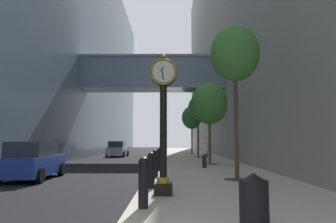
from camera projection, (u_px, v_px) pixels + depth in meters
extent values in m
plane|color=black|center=(159.00, 159.00, 30.66)|extent=(110.00, 110.00, 0.00)
cube|color=#BCB29E|center=(189.00, 157.00, 33.64)|extent=(6.31, 80.00, 0.14)
cube|color=slate|center=(52.00, 34.00, 34.98)|extent=(9.00, 80.00, 27.33)
cube|color=slate|center=(153.00, 75.00, 31.64)|extent=(14.55, 3.20, 3.00)
cube|color=gray|center=(153.00, 60.00, 31.79)|extent=(14.55, 3.40, 0.24)
cube|color=gray|center=(257.00, 7.00, 35.14)|extent=(9.00, 80.00, 33.42)
cube|color=black|center=(163.00, 189.00, 9.44)|extent=(0.55, 0.55, 0.35)
cylinder|color=gold|center=(163.00, 180.00, 9.47)|extent=(0.39, 0.38, 0.18)
cylinder|color=black|center=(163.00, 131.00, 9.61)|extent=(0.22, 0.22, 2.79)
cylinder|color=black|center=(163.00, 73.00, 9.77)|extent=(0.84, 0.28, 0.84)
torus|color=gold|center=(163.00, 71.00, 9.62)|extent=(0.82, 0.05, 0.82)
cylinder|color=silver|center=(163.00, 72.00, 9.63)|extent=(0.69, 0.01, 0.69)
cylinder|color=silver|center=(164.00, 74.00, 9.92)|extent=(0.69, 0.01, 0.69)
sphere|color=gold|center=(163.00, 57.00, 9.82)|extent=(0.16, 0.16, 0.16)
cube|color=black|center=(162.00, 69.00, 9.62)|extent=(0.10, 0.01, 0.16)
cube|color=black|center=(163.00, 76.00, 9.61)|extent=(0.06, 0.01, 0.26)
cylinder|color=black|center=(143.00, 187.00, 7.60)|extent=(0.24, 0.24, 1.03)
sphere|color=black|center=(144.00, 162.00, 7.66)|extent=(0.26, 0.26, 0.26)
cylinder|color=black|center=(151.00, 173.00, 10.76)|extent=(0.24, 0.24, 1.03)
sphere|color=black|center=(151.00, 156.00, 10.82)|extent=(0.26, 0.26, 0.26)
cylinder|color=black|center=(155.00, 166.00, 13.92)|extent=(0.24, 0.24, 1.03)
sphere|color=black|center=(155.00, 153.00, 13.97)|extent=(0.26, 0.26, 0.26)
cylinder|color=black|center=(158.00, 161.00, 17.08)|extent=(0.24, 0.24, 1.03)
sphere|color=black|center=(158.00, 150.00, 17.13)|extent=(0.26, 0.26, 0.26)
cylinder|color=black|center=(160.00, 158.00, 20.24)|extent=(0.24, 0.24, 1.03)
sphere|color=black|center=(160.00, 149.00, 20.29)|extent=(0.26, 0.26, 0.26)
cylinder|color=#333335|center=(237.00, 180.00, 13.06)|extent=(1.10, 1.10, 0.02)
cylinder|color=#4C3D2D|center=(236.00, 125.00, 13.27)|extent=(0.18, 0.18, 4.59)
ellipsoid|color=#428438|center=(235.00, 53.00, 13.56)|extent=(2.11, 2.11, 2.43)
cylinder|color=#333335|center=(210.00, 164.00, 21.92)|extent=(1.10, 1.10, 0.02)
cylinder|color=brown|center=(210.00, 140.00, 22.07)|extent=(0.18, 0.18, 3.29)
ellipsoid|color=#428438|center=(209.00, 104.00, 22.31)|extent=(2.58, 2.58, 2.96)
cylinder|color=#333335|center=(198.00, 157.00, 30.78)|extent=(1.10, 1.10, 0.02)
cylinder|color=#4C3D2D|center=(198.00, 136.00, 30.97)|extent=(0.18, 0.18, 4.19)
ellipsoid|color=#428438|center=(198.00, 107.00, 31.23)|extent=(1.94, 1.94, 2.24)
cylinder|color=#333335|center=(192.00, 153.00, 39.64)|extent=(1.10, 1.10, 0.02)
cylinder|color=brown|center=(192.00, 139.00, 39.80)|extent=(0.18, 0.18, 3.61)
ellipsoid|color=#23602D|center=(192.00, 118.00, 40.06)|extent=(2.52, 2.52, 2.90)
cylinder|color=black|center=(254.00, 207.00, 5.55)|extent=(0.52, 0.52, 0.92)
cone|color=black|center=(253.00, 177.00, 5.60)|extent=(0.53, 0.53, 0.16)
cylinder|color=#23232D|center=(204.00, 161.00, 18.77)|extent=(0.35, 0.35, 0.79)
cylinder|color=silver|center=(204.00, 149.00, 18.84)|extent=(0.45, 0.45, 0.64)
sphere|color=beige|center=(204.00, 142.00, 18.88)|extent=(0.24, 0.24, 0.24)
cube|color=brown|center=(206.00, 155.00, 18.61)|extent=(0.23, 0.19, 0.24)
cube|color=navy|center=(33.00, 165.00, 14.40)|extent=(1.90, 4.30, 0.84)
cube|color=#282D38|center=(32.00, 149.00, 14.26)|extent=(1.62, 2.43, 0.69)
cylinder|color=black|center=(27.00, 169.00, 15.78)|extent=(0.24, 0.65, 0.64)
cylinder|color=black|center=(61.00, 169.00, 15.84)|extent=(0.24, 0.65, 0.64)
cylinder|color=black|center=(40.00, 176.00, 12.97)|extent=(0.24, 0.65, 0.64)
cube|color=#B7BABF|center=(118.00, 151.00, 34.94)|extent=(1.90, 4.16, 0.83)
cube|color=#282D38|center=(117.00, 144.00, 34.80)|extent=(1.64, 2.34, 0.68)
cylinder|color=black|center=(112.00, 153.00, 36.33)|extent=(0.23, 0.64, 0.64)
cylinder|color=black|center=(128.00, 153.00, 36.29)|extent=(0.23, 0.64, 0.64)
cylinder|color=black|center=(107.00, 154.00, 33.54)|extent=(0.23, 0.64, 0.64)
cylinder|color=black|center=(124.00, 154.00, 33.49)|extent=(0.23, 0.64, 0.64)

